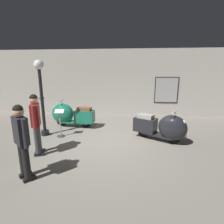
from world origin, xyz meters
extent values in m
plane|color=slate|center=(0.00, 0.00, 0.00)|extent=(60.00, 60.00, 0.00)
cube|color=#ADA89E|center=(0.00, 4.03, 1.69)|extent=(18.00, 0.20, 3.38)
cube|color=black|center=(2.58, 3.91, 1.34)|extent=(1.18, 0.03, 1.32)
cube|color=#9E9E9E|center=(2.58, 3.90, 1.34)|extent=(1.10, 0.01, 1.24)
cylinder|color=black|center=(-2.14, 1.65, 0.23)|extent=(0.46, 0.14, 0.46)
cylinder|color=silver|center=(-2.14, 1.65, 0.23)|extent=(0.22, 0.13, 0.21)
cylinder|color=black|center=(-1.06, 1.54, 0.23)|extent=(0.46, 0.14, 0.46)
cylinder|color=silver|center=(-1.06, 1.54, 0.23)|extent=(0.22, 0.13, 0.21)
cube|color=#196B51|center=(-1.60, 1.60, 0.21)|extent=(1.12, 0.51, 0.06)
ellipsoid|color=#196B51|center=(-2.09, 1.64, 0.55)|extent=(1.01, 0.68, 0.87)
cube|color=#196B51|center=(-1.11, 1.55, 0.48)|extent=(0.82, 0.53, 0.50)
cube|color=brown|center=(-1.11, 1.55, 0.80)|extent=(0.58, 0.37, 0.14)
sphere|color=silver|center=(-2.41, 1.68, 0.79)|extent=(0.17, 0.17, 0.17)
cylinder|color=silver|center=(-2.12, 1.65, 0.95)|extent=(0.05, 0.05, 0.32)
cylinder|color=silver|center=(-2.12, 1.65, 1.11)|extent=(0.09, 0.50, 0.04)
cylinder|color=black|center=(2.22, 0.23, 0.22)|extent=(0.43, 0.29, 0.45)
cylinder|color=silver|center=(2.22, 0.23, 0.22)|extent=(0.23, 0.19, 0.20)
cylinder|color=black|center=(1.29, 0.74, 0.22)|extent=(0.43, 0.29, 0.45)
cylinder|color=silver|center=(1.29, 0.74, 0.22)|extent=(0.23, 0.19, 0.20)
cube|color=black|center=(1.75, 0.48, 0.20)|extent=(1.12, 0.87, 0.06)
ellipsoid|color=black|center=(2.17, 0.25, 0.54)|extent=(1.10, 0.96, 0.85)
cube|color=black|center=(1.33, 0.72, 0.47)|extent=(0.88, 0.76, 0.49)
cube|color=gray|center=(1.33, 0.72, 0.78)|extent=(0.62, 0.53, 0.13)
sphere|color=silver|center=(2.44, 0.10, 0.77)|extent=(0.17, 0.17, 0.17)
cylinder|color=silver|center=(2.20, 0.24, 0.93)|extent=(0.05, 0.05, 0.31)
cylinder|color=silver|center=(2.20, 0.24, 1.09)|extent=(0.27, 0.45, 0.04)
cube|color=silver|center=(2.31, 0.50, 0.49)|extent=(0.66, 0.38, 0.03)
cylinder|color=black|center=(-2.36, 0.52, 0.09)|extent=(0.28, 0.28, 0.18)
cylinder|color=black|center=(-2.36, 0.52, 1.29)|extent=(0.11, 0.11, 2.22)
torus|color=black|center=(-2.36, 0.52, 1.40)|extent=(0.19, 0.19, 0.04)
sphere|color=white|center=(-2.36, 0.52, 2.55)|extent=(0.33, 0.33, 0.33)
cube|color=black|center=(-1.76, -1.04, 0.04)|extent=(0.30, 0.20, 0.08)
cylinder|color=#38383D|center=(-1.78, -1.05, 0.52)|extent=(0.15, 0.15, 0.87)
cube|color=black|center=(-1.84, -0.83, 0.04)|extent=(0.30, 0.20, 0.08)
cylinder|color=#38383D|center=(-1.86, -0.84, 0.52)|extent=(0.15, 0.15, 0.87)
cube|color=maroon|center=(-1.82, -0.94, 1.18)|extent=(0.35, 0.45, 0.61)
cylinder|color=maroon|center=(-1.73, -1.18, 1.17)|extent=(0.10, 0.10, 0.64)
cylinder|color=maroon|center=(-1.91, -0.71, 1.17)|extent=(0.10, 0.10, 0.64)
sphere|color=tan|center=(-1.82, -0.94, 1.59)|extent=(0.23, 0.23, 0.23)
sphere|color=black|center=(-1.82, -0.94, 1.65)|extent=(0.21, 0.21, 0.21)
cube|color=black|center=(-1.40, -2.17, 0.04)|extent=(0.25, 0.27, 0.08)
cylinder|color=black|center=(-1.41, -2.18, 0.51)|extent=(0.14, 0.14, 0.85)
cube|color=black|center=(-1.58, -2.03, 0.04)|extent=(0.25, 0.27, 0.08)
cylinder|color=black|center=(-1.59, -2.04, 0.51)|extent=(0.14, 0.14, 0.85)
cube|color=#232328|center=(-1.50, -2.11, 1.15)|extent=(0.44, 0.41, 0.60)
cylinder|color=#232328|center=(-1.31, -2.26, 1.14)|extent=(0.09, 0.09, 0.62)
cylinder|color=#232328|center=(-1.69, -1.96, 1.14)|extent=(0.09, 0.09, 0.62)
sphere|color=tan|center=(-1.50, -2.11, 1.55)|extent=(0.23, 0.23, 0.23)
sphere|color=black|center=(-1.50, -2.11, 1.60)|extent=(0.21, 0.21, 0.21)
cylinder|color=#333338|center=(-1.72, 0.45, 0.01)|extent=(0.28, 0.28, 0.02)
cylinder|color=#A5A5AD|center=(-1.72, 0.45, 0.48)|extent=(0.04, 0.04, 0.91)
cube|color=silver|center=(-1.72, 0.45, 0.95)|extent=(0.36, 0.28, 0.12)
camera|label=1|loc=(0.81, -5.43, 2.43)|focal=28.56mm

